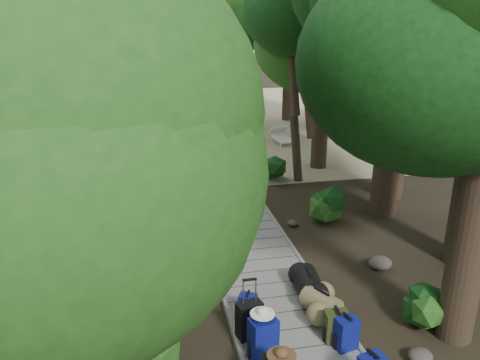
{
  "coord_description": "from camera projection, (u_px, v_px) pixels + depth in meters",
  "views": [
    {
      "loc": [
        -2.21,
        -8.94,
        5.16
      ],
      "look_at": [
        0.21,
        2.88,
        1.0
      ],
      "focal_mm": 35.0,
      "sensor_mm": 36.0,
      "label": 1
    }
  ],
  "objects": [
    {
      "name": "ground",
      "position": [
        257.0,
        265.0,
        10.38
      ],
      "size": [
        120.0,
        120.0,
        0.0
      ],
      "primitive_type": "plane",
      "color": "#302618",
      "rests_on": "ground"
    },
    {
      "name": "sand_beach",
      "position": [
        187.0,
        120.0,
        25.2
      ],
      "size": [
        40.0,
        22.0,
        0.02
      ],
      "primitive_type": "cube",
      "color": "tan",
      "rests_on": "ground"
    },
    {
      "name": "boardwalk",
      "position": [
        247.0,
        242.0,
        11.29
      ],
      "size": [
        2.0,
        12.0,
        0.12
      ],
      "primitive_type": "cube",
      "color": "gray",
      "rests_on": "ground"
    },
    {
      "name": "backpack_left_c",
      "position": [
        263.0,
        337.0,
        7.24
      ],
      "size": [
        0.48,
        0.39,
        0.78
      ],
      "primitive_type": null,
      "rotation": [
        0.0,
        0.0,
        0.24
      ],
      "color": "#0A0872",
      "rests_on": "boardwalk"
    },
    {
      "name": "backpack_left_d",
      "position": [
        248.0,
        305.0,
        8.3
      ],
      "size": [
        0.38,
        0.34,
        0.48
      ],
      "primitive_type": null,
      "rotation": [
        0.0,
        0.0,
        -0.45
      ],
      "color": "#0A0872",
      "rests_on": "boardwalk"
    },
    {
      "name": "backpack_right_c",
      "position": [
        346.0,
        332.0,
        7.48
      ],
      "size": [
        0.4,
        0.32,
        0.6
      ],
      "primitive_type": null,
      "rotation": [
        0.0,
        0.0,
        0.23
      ],
      "color": "#0A0872",
      "rests_on": "boardwalk"
    },
    {
      "name": "backpack_right_d",
      "position": [
        336.0,
        325.0,
        7.67
      ],
      "size": [
        0.41,
        0.31,
        0.59
      ],
      "primitive_type": null,
      "rotation": [
        0.0,
        0.0,
        -0.09
      ],
      "color": "#2E3819",
      "rests_on": "boardwalk"
    },
    {
      "name": "duffel_right_khaki",
      "position": [
        321.0,
        303.0,
        8.37
      ],
      "size": [
        0.71,
        0.81,
        0.45
      ],
      "primitive_type": null,
      "rotation": [
        0.0,
        0.0,
        0.48
      ],
      "color": "olive",
      "rests_on": "boardwalk"
    },
    {
      "name": "duffel_right_black",
      "position": [
        308.0,
        284.0,
        8.94
      ],
      "size": [
        0.57,
        0.83,
        0.49
      ],
      "primitive_type": null,
      "rotation": [
        0.0,
        0.0,
        -0.11
      ],
      "color": "black",
      "rests_on": "boardwalk"
    },
    {
      "name": "suitcase_on_boardwalk",
      "position": [
        249.0,
        320.0,
        7.74
      ],
      "size": [
        0.47,
        0.34,
        0.65
      ],
      "primitive_type": null,
      "rotation": [
        0.0,
        0.0,
        0.28
      ],
      "color": "black",
      "rests_on": "boardwalk"
    },
    {
      "name": "lone_suitcase_on_sand",
      "position": [
        218.0,
        153.0,
        17.89
      ],
      "size": [
        0.39,
        0.24,
        0.59
      ],
      "primitive_type": null,
      "rotation": [
        0.0,
        0.0,
        -0.08
      ],
      "color": "black",
      "rests_on": "sand_beach"
    },
    {
      "name": "hat_brown",
      "position": [
        282.0,
        352.0,
        6.23
      ],
      "size": [
        0.4,
        0.4,
        0.12
      ],
      "primitive_type": null,
      "color": "#51351E",
      "rests_on": "backpack_left_b"
    },
    {
      "name": "hat_white",
      "position": [
        262.0,
        310.0,
        7.12
      ],
      "size": [
        0.38,
        0.38,
        0.13
      ],
      "primitive_type": null,
      "color": "silver",
      "rests_on": "backpack_left_c"
    },
    {
      "name": "kayak",
      "position": [
        113.0,
        150.0,
        18.89
      ],
      "size": [
        1.41,
        3.04,
        0.3
      ],
      "primitive_type": "ellipsoid",
      "rotation": [
        0.0,
        0.0,
        0.27
      ],
      "color": "red",
      "rests_on": "sand_beach"
    },
    {
      "name": "sun_lounger",
      "position": [
        283.0,
        136.0,
        20.31
      ],
      "size": [
        0.74,
        2.07,
        0.66
      ],
      "primitive_type": null,
      "rotation": [
        0.0,
        0.0,
        0.04
      ],
      "color": "silver",
      "rests_on": "sand_beach"
    },
    {
      "name": "tree_right_c",
      "position": [
        402.0,
        26.0,
        11.44
      ],
      "size": [
        5.79,
        5.79,
        10.02
      ],
      "primitive_type": null,
      "color": "black",
      "rests_on": "ground"
    },
    {
      "name": "tree_right_d",
      "position": [
        410.0,
        14.0,
        12.69
      ],
      "size": [
        5.77,
        5.77,
        10.58
      ],
      "primitive_type": null,
      "color": "black",
      "rests_on": "ground"
    },
    {
      "name": "tree_right_e",
      "position": [
        325.0,
        51.0,
        15.86
      ],
      "size": [
        4.61,
        4.61,
        8.3
      ],
      "primitive_type": null,
      "color": "black",
      "rests_on": "ground"
    },
    {
      "name": "tree_right_f",
      "position": [
        364.0,
        30.0,
        18.65
      ],
      "size": [
        5.32,
        5.32,
        9.5
      ],
      "primitive_type": null,
      "color": "black",
      "rests_on": "ground"
    },
    {
      "name": "tree_left_a",
      "position": [
        43.0,
        170.0,
        5.06
      ],
      "size": [
        4.34,
        4.34,
        7.24
      ],
      "primitive_type": null,
      "color": "black",
      "rests_on": "ground"
    },
    {
      "name": "tree_left_c",
      "position": [
        50.0,
        87.0,
        10.59
      ],
      "size": [
        4.26,
        4.26,
        7.41
      ],
      "primitive_type": null,
      "color": "black",
      "rests_on": "ground"
    },
    {
      "name": "tree_back_a",
      "position": [
        165.0,
        25.0,
        22.52
      ],
      "size": [
        5.66,
        5.66,
        9.79
      ],
      "primitive_type": null,
      "color": "black",
      "rests_on": "ground"
    },
    {
      "name": "tree_back_b",
      "position": [
        223.0,
        32.0,
        23.45
      ],
      "size": [
        5.09,
        5.09,
        9.1
      ],
      "primitive_type": null,
      "color": "black",
      "rests_on": "ground"
    },
    {
      "name": "tree_back_c",
      "position": [
        289.0,
        44.0,
        23.99
      ],
      "size": [
        4.4,
        4.4,
        7.92
      ],
      "primitive_type": null,
      "color": "black",
      "rests_on": "ground"
    },
    {
      "name": "tree_back_d",
      "position": [
        72.0,
        40.0,
        21.63
      ],
      "size": [
        5.08,
        5.08,
        8.47
      ],
      "primitive_type": null,
      "color": "black",
      "rests_on": "ground"
    },
    {
      "name": "palm_right_a",
      "position": [
        304.0,
        80.0,
        14.9
      ],
      "size": [
        3.92,
        3.92,
        6.68
      ],
      "primitive_type": null,
      "color": "#184112",
      "rests_on": "ground"
    },
    {
      "name": "palm_right_b",
      "position": [
        313.0,
        29.0,
        20.08
      ],
      "size": [
        4.92,
        4.92,
        9.5
      ],
      "primitive_type": null,
      "color": "#184112",
      "rests_on": "ground"
    },
    {
      "name": "palm_right_c",
      "position": [
        248.0,
        51.0,
        21.33
      ],
      "size": [
        4.78,
        4.78,
        7.6
      ],
      "primitive_type": null,
      "color": "#184112",
      "rests_on": "ground"
    },
    {
      "name": "palm_left_a",
      "position": [
        67.0,
        66.0,
        14.05
      ],
      "size": [
        4.83,
        4.83,
        7.68
      ],
      "primitive_type": null,
      "color": "#184112",
      "rests_on": "ground"
    },
    {
      "name": "rock_left_b",
      "position": [
        132.0,
        341.0,
        7.76
      ],
      "size": [
        0.38,
        0.35,
        0.21
      ],
      "primitive_type": null,
      "color": "#4C473F",
      "rests_on": "ground"
    },
    {
      "name": "rock_left_c",
      "position": [
        174.0,
        254.0,
        10.58
      ],
      "size": [
        0.48,
        0.43,
        0.27
      ],
      "primitive_type": null,
      "color": "#4C473F",
      "rests_on": "ground"
    },
    {
      "name": "rock_left_d",
      "position": [
        145.0,
        220.0,
        12.46
      ],
      "size": [
        0.31,
        0.28,
        0.17
      ],
      "primitive_type": null,
      "color": "#4C473F",
      "rests_on": "ground"
    },
    {
      "name": "rock_right_a",
      "position": [
        420.0,
        356.0,
        7.4
      ],
      "size": [
        0.39,
        0.36,
        0.22
      ],
      "primitive_type": null,
      "color": "#4C473F",
      "rests_on": "ground"
    },
    {
      "name": "rock_right_b",
      "position": [
        380.0,
        263.0,
        10.16
      ],
      "size": [
        0.52,
        0.47,
        0.28
      ],
      "primitive_type": null,
      "color": "#4C473F",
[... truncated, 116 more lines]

